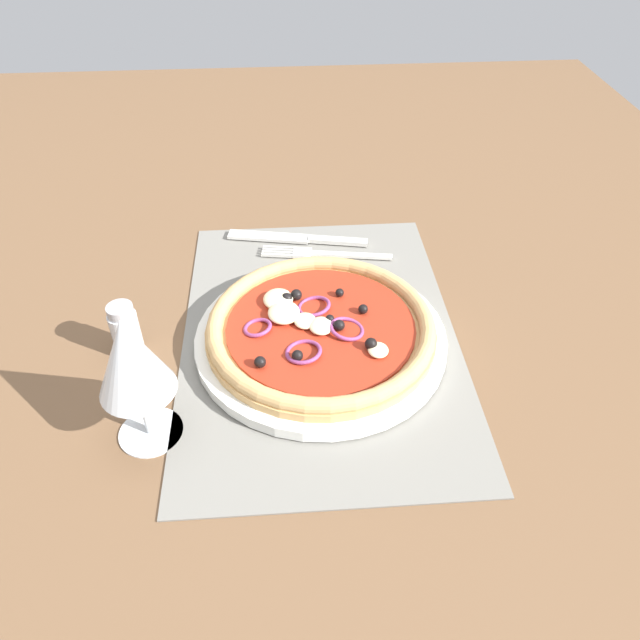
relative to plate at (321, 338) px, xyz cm
name	(u,v)px	position (x,y,z in cm)	size (l,w,h in cm)	color
ground_plane	(320,342)	(1.89, -0.01, -2.26)	(190.00, 140.00, 2.40)	brown
placemat	(320,333)	(1.89, -0.01, -0.86)	(47.13, 32.05, 0.40)	slate
plate	(321,338)	(0.00, 0.00, 0.00)	(28.84, 28.84, 1.33)	silver
pizza	(320,327)	(0.03, 0.08, 1.75)	(26.21, 26.21, 2.66)	tan
fork	(319,254)	(17.75, -1.09, -0.44)	(4.29, 18.02, 0.44)	silver
knife	(296,238)	(21.77, 1.96, -0.41)	(5.42, 19.95, 0.62)	silver
wine_glass	(131,361)	(-11.56, 17.91, 9.07)	(7.20, 7.20, 14.90)	silver
pepper_shaker	(126,330)	(0.50, 21.83, 2.19)	(3.20, 3.20, 6.70)	silver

